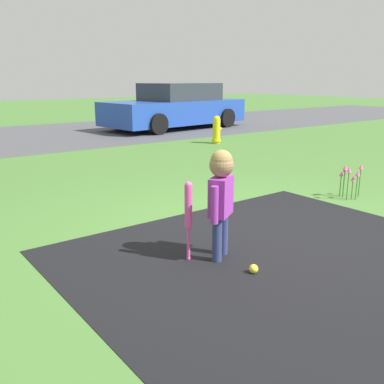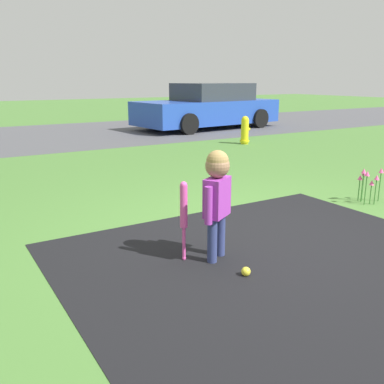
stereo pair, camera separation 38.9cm
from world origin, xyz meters
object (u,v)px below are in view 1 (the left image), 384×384
Objects in this scene: baseball_bat at (188,210)px; parked_car at (176,107)px; sports_ball at (254,269)px; child at (221,189)px; fire_hydrant at (217,130)px.

parked_car is (5.78, 8.38, 0.19)m from baseball_bat.
baseball_bat is at bearing 116.68° from sports_ball.
child is 10.14m from parked_car.
fire_hydrant is at bearing 19.27° from child.
baseball_bat reaches higher than fire_hydrant.
sports_ball is 7.12m from fire_hydrant.
child is 0.20× the size of parked_car.
fire_hydrant is 0.14× the size of parked_car.
parked_car is at bearing 58.19° from sports_ball.
child is 1.44× the size of fire_hydrant.
baseball_bat is 0.15× the size of parked_car.
child is 6.82m from fire_hydrant.
parked_car reaches higher than fire_hydrant.
parked_car is at bearing 55.39° from baseball_bat.
fire_hydrant is at bearing 51.94° from sports_ball.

